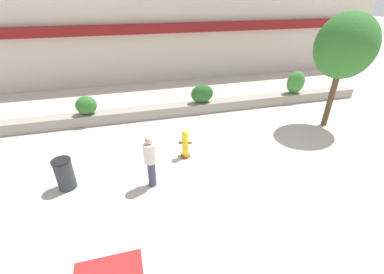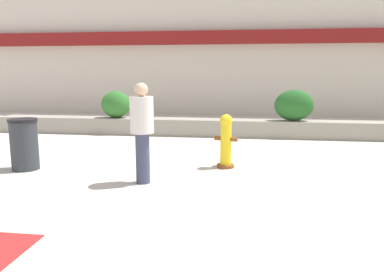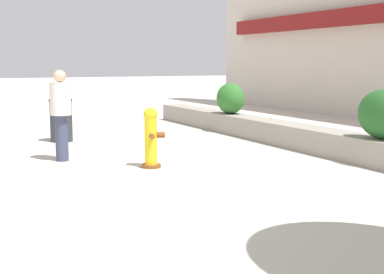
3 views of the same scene
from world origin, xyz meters
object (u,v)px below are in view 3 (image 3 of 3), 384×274
hedge_bush_1 (383,114)px  trash_bin (61,120)px  fire_hydrant (151,137)px  hedge_bush_0 (230,98)px  pedestrian (61,109)px

hedge_bush_1 → trash_bin: hedge_bush_1 is taller
hedge_bush_1 → fire_hydrant: (-1.78, -3.76, -0.40)m
hedge_bush_0 → trash_bin: 4.50m
hedge_bush_1 → trash_bin: 7.25m
fire_hydrant → pedestrian: (-1.37, -1.28, 0.44)m
hedge_bush_0 → pedestrian: 5.51m
hedge_bush_0 → hedge_bush_1: bearing=0.0°
pedestrian → trash_bin: size_ratio=1.71×
hedge_bush_1 → fire_hydrant: hedge_bush_1 is taller
hedge_bush_0 → fire_hydrant: size_ratio=0.84×
hedge_bush_1 → fire_hydrant: 4.17m
hedge_bush_1 → pedestrian: 5.93m
hedge_bush_0 → hedge_bush_1: hedge_bush_1 is taller
trash_bin → hedge_bush_0: bearing=85.9°
hedge_bush_0 → fire_hydrant: 5.21m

